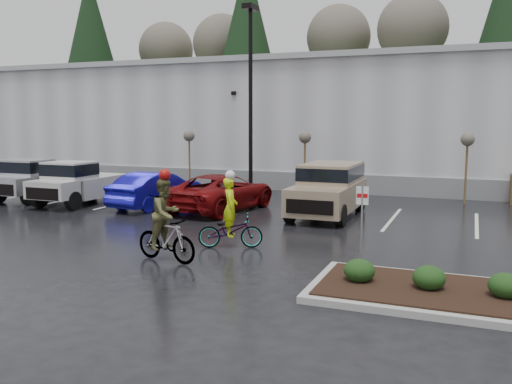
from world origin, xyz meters
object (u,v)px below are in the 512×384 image
at_px(lamppost, 251,80).
at_px(fire_lane_sign, 362,218).
at_px(pickup_silver, 42,178).
at_px(cyclist_olive, 166,228).
at_px(sapling_mid, 305,141).
at_px(car_blue, 156,189).
at_px(sapling_west, 189,139).
at_px(pickup_white, 84,182).
at_px(cyclist_hivis, 230,224).
at_px(car_red, 222,192).
at_px(sapling_east, 467,143).
at_px(suv_tan, 328,190).

distance_m(lamppost, fire_lane_sign, 14.78).
distance_m(pickup_silver, cyclist_olive, 14.02).
height_order(fire_lane_sign, cyclist_olive, cyclist_olive).
bearing_deg(sapling_mid, car_blue, -130.19).
xyz_separation_m(sapling_west, cyclist_olive, (6.73, -13.58, -1.83)).
relative_size(sapling_mid, cyclist_olive, 1.28).
relative_size(sapling_mid, pickup_white, 0.62).
distance_m(car_blue, cyclist_hivis, 8.33).
distance_m(sapling_west, pickup_white, 6.68).
relative_size(car_red, cyclist_olive, 2.21).
bearing_deg(lamppost, sapling_west, 165.96).
bearing_deg(lamppost, pickup_silver, -152.03).
bearing_deg(sapling_west, cyclist_hivis, -56.27).
xyz_separation_m(fire_lane_sign, cyclist_olive, (-5.07, -0.78, -0.51)).
bearing_deg(sapling_east, pickup_white, -159.22).
height_order(sapling_east, pickup_white, sapling_east).
distance_m(sapling_west, suv_tan, 10.62).
relative_size(sapling_mid, fire_lane_sign, 1.45).
relative_size(lamppost, car_blue, 1.97).
bearing_deg(sapling_mid, cyclist_olive, -89.01).
bearing_deg(sapling_east, cyclist_olive, -118.16).
xyz_separation_m(sapling_west, fire_lane_sign, (11.80, -12.80, -1.32)).
relative_size(sapling_mid, sapling_east, 1.00).
xyz_separation_m(sapling_east, car_blue, (-12.43, -5.84, -1.96)).
xyz_separation_m(pickup_silver, car_blue, (6.44, -0.13, -0.21)).
bearing_deg(fire_lane_sign, sapling_east, 80.25).
xyz_separation_m(lamppost, car_blue, (-2.43, -4.84, -4.91)).
distance_m(sapling_east, suv_tan, 7.47).
bearing_deg(pickup_silver, pickup_white, -8.08).
height_order(lamppost, car_blue, lamppost).
bearing_deg(cyclist_hivis, sapling_mid, -16.94).
xyz_separation_m(sapling_east, suv_tan, (-4.96, -5.32, -1.70)).
bearing_deg(car_red, lamppost, -74.97).
relative_size(sapling_mid, suv_tan, 0.63).
height_order(sapling_west, sapling_mid, same).
bearing_deg(cyclist_olive, sapling_east, -16.46).
bearing_deg(pickup_white, fire_lane_sign, -25.74).
relative_size(sapling_mid, cyclist_hivis, 1.39).
relative_size(lamppost, sapling_west, 2.88).
relative_size(lamppost, pickup_white, 1.77).
height_order(lamppost, cyclist_hivis, lamppost).
bearing_deg(car_red, fire_lane_sign, 142.66).
bearing_deg(sapling_east, sapling_west, 180.00).
distance_m(sapling_west, fire_lane_sign, 17.46).
height_order(pickup_white, cyclist_olive, cyclist_olive).
bearing_deg(suv_tan, pickup_silver, -178.38).
bearing_deg(cyclist_hivis, pickup_silver, 42.43).
relative_size(suv_tan, cyclist_hivis, 2.21).
height_order(sapling_west, car_red, sapling_west).
bearing_deg(sapling_mid, suv_tan, -64.47).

